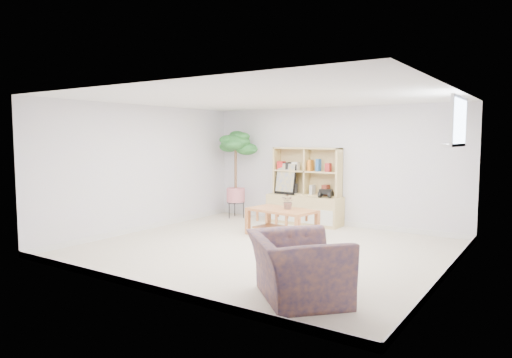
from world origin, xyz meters
The scene contains 14 objects.
floor centered at (0.00, 0.00, 0.00)m, with size 5.50×5.00×0.01m, color beige.
ceiling centered at (0.00, 0.00, 2.40)m, with size 5.50×5.00×0.01m, color white.
walls centered at (0.00, 0.00, 1.20)m, with size 5.51×5.01×2.40m.
baseboard centered at (0.00, 0.00, 0.05)m, with size 5.50×5.00×0.10m, color silver, non-canonical shape.
window centered at (2.73, 0.60, 2.00)m, with size 0.10×0.98×0.68m, color white, non-canonical shape.
window_sill centered at (2.67, 0.60, 1.68)m, with size 0.14×1.00×0.04m, color silver.
storage_unit centered at (-0.47, 2.24, 0.79)m, with size 1.58×0.53×1.58m, color tan, non-canonical shape.
poster centered at (-0.90, 2.21, 0.93)m, with size 0.48×0.11×0.67m, color yellow, non-canonical shape.
toy_truck centered at (0.04, 2.18, 0.69)m, with size 0.36×0.24×0.19m, color black, non-canonical shape.
coffee_table centered at (-0.25, 0.96, 0.25)m, with size 1.22×0.66×0.50m, color #B16131, non-canonical shape.
table_plant centered at (-0.14, 1.01, 0.64)m, with size 0.25×0.22×0.28m, color #287734.
floor_tree centered at (-2.08, 2.05, 0.97)m, with size 0.71×0.71×1.94m, color #1D6127, non-canonical shape.
armchair centered at (1.53, -1.73, 0.41)m, with size 1.10×0.96×0.81m, color navy.
sill_plant centered at (2.67, 0.62, 1.83)m, with size 0.15×0.12×0.26m, color #1D6127.
Camera 1 is at (3.88, -6.08, 1.78)m, focal length 32.00 mm.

